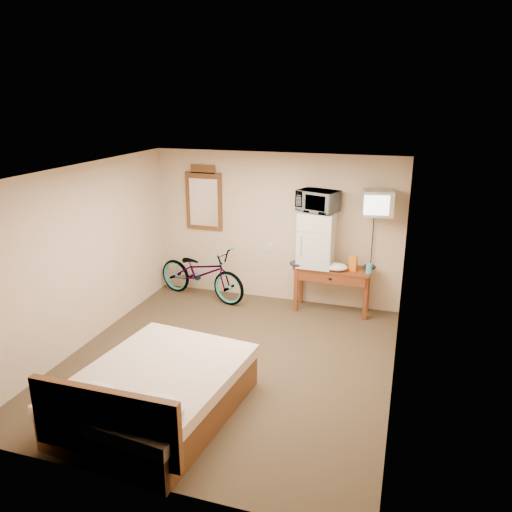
{
  "coord_description": "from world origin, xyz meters",
  "views": [
    {
      "loc": [
        2.11,
        -5.48,
        3.35
      ],
      "look_at": [
        0.12,
        0.84,
        1.22
      ],
      "focal_mm": 35.0,
      "sensor_mm": 36.0,
      "label": 1
    }
  ],
  "objects_px": {
    "blue_cup": "(369,268)",
    "crt_television": "(378,203)",
    "bicycle": "(201,273)",
    "microwave": "(318,201)",
    "mini_fridge": "(317,239)",
    "desk": "(332,276)",
    "bed": "(154,394)",
    "wall_mirror": "(204,199)"
  },
  "relations": [
    {
      "from": "microwave",
      "to": "mini_fridge",
      "type": "bearing_deg",
      "value": -103.88
    },
    {
      "from": "mini_fridge",
      "to": "bicycle",
      "type": "bearing_deg",
      "value": -176.32
    },
    {
      "from": "crt_television",
      "to": "bed",
      "type": "distance_m",
      "value": 4.22
    },
    {
      "from": "bicycle",
      "to": "bed",
      "type": "xyz_separation_m",
      "value": [
        0.87,
        -3.3,
        -0.16
      ]
    },
    {
      "from": "desk",
      "to": "crt_television",
      "type": "bearing_deg",
      "value": 1.72
    },
    {
      "from": "microwave",
      "to": "bed",
      "type": "distance_m",
      "value": 3.9
    },
    {
      "from": "bed",
      "to": "desk",
      "type": "bearing_deg",
      "value": 68.07
    },
    {
      "from": "wall_mirror",
      "to": "bed",
      "type": "bearing_deg",
      "value": -75.71
    },
    {
      "from": "microwave",
      "to": "crt_television",
      "type": "distance_m",
      "value": 0.9
    },
    {
      "from": "crt_television",
      "to": "bicycle",
      "type": "bearing_deg",
      "value": -178.13
    },
    {
      "from": "wall_mirror",
      "to": "bed",
      "type": "relative_size",
      "value": 0.51
    },
    {
      "from": "desk",
      "to": "microwave",
      "type": "bearing_deg",
      "value": 169.77
    },
    {
      "from": "wall_mirror",
      "to": "crt_television",
      "type": "bearing_deg",
      "value": -4.92
    },
    {
      "from": "mini_fridge",
      "to": "bed",
      "type": "relative_size",
      "value": 0.4
    },
    {
      "from": "bed",
      "to": "mini_fridge",
      "type": "bearing_deg",
      "value": 72.53
    },
    {
      "from": "bed",
      "to": "microwave",
      "type": "bearing_deg",
      "value": 72.53
    },
    {
      "from": "desk",
      "to": "mini_fridge",
      "type": "distance_m",
      "value": 0.64
    },
    {
      "from": "desk",
      "to": "bicycle",
      "type": "relative_size",
      "value": 0.7
    },
    {
      "from": "mini_fridge",
      "to": "wall_mirror",
      "type": "height_order",
      "value": "wall_mirror"
    },
    {
      "from": "bicycle",
      "to": "bed",
      "type": "height_order",
      "value": "bicycle"
    },
    {
      "from": "desk",
      "to": "crt_television",
      "type": "relative_size",
      "value": 2.05
    },
    {
      "from": "mini_fridge",
      "to": "blue_cup",
      "type": "relative_size",
      "value": 5.77
    },
    {
      "from": "blue_cup",
      "to": "bicycle",
      "type": "relative_size",
      "value": 0.09
    },
    {
      "from": "microwave",
      "to": "bicycle",
      "type": "distance_m",
      "value": 2.37
    },
    {
      "from": "blue_cup",
      "to": "bicycle",
      "type": "distance_m",
      "value": 2.82
    },
    {
      "from": "wall_mirror",
      "to": "microwave",
      "type": "bearing_deg",
      "value": -6.2
    },
    {
      "from": "microwave",
      "to": "crt_television",
      "type": "xyz_separation_m",
      "value": [
        0.9,
        -0.03,
        0.03
      ]
    },
    {
      "from": "blue_cup",
      "to": "bicycle",
      "type": "bearing_deg",
      "value": -179.92
    },
    {
      "from": "blue_cup",
      "to": "wall_mirror",
      "type": "xyz_separation_m",
      "value": [
        -2.86,
        0.34,
        0.85
      ]
    },
    {
      "from": "mini_fridge",
      "to": "bicycle",
      "type": "xyz_separation_m",
      "value": [
        -1.95,
        -0.13,
        -0.73
      ]
    },
    {
      "from": "blue_cup",
      "to": "bicycle",
      "type": "xyz_separation_m",
      "value": [
        -2.8,
        -0.0,
        -0.37
      ]
    },
    {
      "from": "microwave",
      "to": "bed",
      "type": "relative_size",
      "value": 0.28
    },
    {
      "from": "microwave",
      "to": "blue_cup",
      "type": "distance_m",
      "value": 1.3
    },
    {
      "from": "crt_television",
      "to": "bicycle",
      "type": "height_order",
      "value": "crt_television"
    },
    {
      "from": "crt_television",
      "to": "wall_mirror",
      "type": "xyz_separation_m",
      "value": [
        -2.91,
        0.25,
        -0.16
      ]
    },
    {
      "from": "microwave",
      "to": "crt_television",
      "type": "height_order",
      "value": "crt_television"
    },
    {
      "from": "desk",
      "to": "wall_mirror",
      "type": "height_order",
      "value": "wall_mirror"
    },
    {
      "from": "microwave",
      "to": "bicycle",
      "type": "xyz_separation_m",
      "value": [
        -1.95,
        -0.13,
        -1.34
      ]
    },
    {
      "from": "blue_cup",
      "to": "bed",
      "type": "height_order",
      "value": "blue_cup"
    },
    {
      "from": "desk",
      "to": "mini_fridge",
      "type": "relative_size",
      "value": 1.38
    },
    {
      "from": "bicycle",
      "to": "desk",
      "type": "bearing_deg",
      "value": -73.97
    },
    {
      "from": "blue_cup",
      "to": "crt_television",
      "type": "relative_size",
      "value": 0.26
    }
  ]
}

